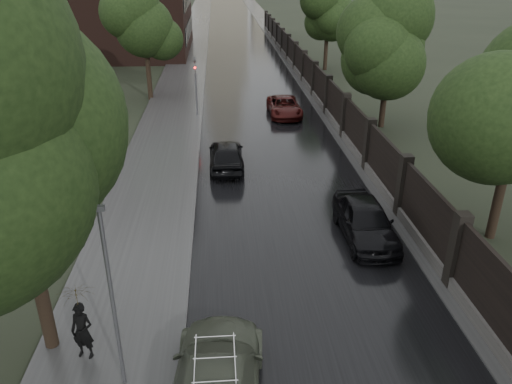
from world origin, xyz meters
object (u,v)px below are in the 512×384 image
object	(u,v)px
car_right_far	(284,107)
pedestrian_umbrella	(77,303)
car_right_near	(365,220)
tree_right_b	(390,47)
lamp_post	(112,300)
tree_right_c	(328,16)
tree_left_near	(4,126)
traffic_light	(196,82)
hatchback_left	(226,155)
tree_left_far	(144,28)

from	to	relation	value
car_right_far	pedestrian_umbrella	bearing A→B (deg)	-110.51
car_right_near	pedestrian_umbrella	size ratio (longest dim) A/B	1.72
pedestrian_umbrella	tree_right_b	bearing A→B (deg)	69.18
lamp_post	tree_right_c	bearing A→B (deg)	71.48
tree_left_near	pedestrian_umbrella	xyz separation A→B (m)	(1.04, -0.50, -4.53)
traffic_light	car_right_near	xyz separation A→B (m)	(6.89, -16.70, -1.63)
tree_right_c	car_right_near	size ratio (longest dim) A/B	1.57
tree_right_b	hatchback_left	size ratio (longest dim) A/B	1.64
lamp_post	car_right_far	world-z (taller)	lamp_post
tree_right_b	pedestrian_umbrella	xyz separation A→B (m)	(-14.06, -19.50, -3.06)
tree_left_far	car_right_far	size ratio (longest dim) A/B	1.63
tree_right_b	car_right_far	bearing A→B (deg)	153.50
traffic_light	car_right_far	world-z (taller)	traffic_light
lamp_post	tree_left_far	bearing A→B (deg)	95.21
tree_left_far	tree_right_b	world-z (taller)	tree_left_far
tree_left_near	tree_left_far	bearing A→B (deg)	90.85
lamp_post	hatchback_left	world-z (taller)	lamp_post
lamp_post	car_right_near	bearing A→B (deg)	40.34
car_right_near	pedestrian_umbrella	distance (m)	10.89
car_right_near	car_right_far	distance (m)	16.67
tree_right_c	hatchback_left	bearing A→B (deg)	-112.48
tree_left_near	pedestrian_umbrella	size ratio (longest dim) A/B	3.52
tree_left_near	tree_left_far	size ratio (longest dim) A/B	1.24
tree_left_near	traffic_light	size ratio (longest dim) A/B	2.29
lamp_post	tree_left_near	bearing A→B (deg)	145.71
tree_right_c	car_right_far	distance (m)	16.74
lamp_post	traffic_light	world-z (taller)	lamp_post
tree_left_near	car_right_near	size ratio (longest dim) A/B	2.04
traffic_light	pedestrian_umbrella	xyz separation A→B (m)	(-2.26, -22.49, -0.51)
tree_left_far	car_right_near	size ratio (longest dim) A/B	1.65
tree_left_far	tree_right_b	xyz separation A→B (m)	(15.50, -8.00, -0.29)
tree_left_far	lamp_post	world-z (taller)	tree_left_far
hatchback_left	pedestrian_umbrella	distance (m)	13.92
tree_left_far	pedestrian_umbrella	xyz separation A→B (m)	(1.44, -27.50, -3.35)
tree_left_near	traffic_light	world-z (taller)	tree_left_near
car_right_near	pedestrian_umbrella	xyz separation A→B (m)	(-9.15, -5.79, 1.13)
tree_left_far	tree_right_b	distance (m)	17.45
tree_right_c	car_right_near	distance (m)	32.36
tree_right_b	lamp_post	xyz separation A→B (m)	(-12.90, -20.50, -2.28)
traffic_light	tree_left_near	bearing A→B (deg)	-98.53
tree_right_b	car_right_near	xyz separation A→B (m)	(-4.91, -13.71, -4.19)
lamp_post	car_right_near	world-z (taller)	lamp_post
tree_right_b	hatchback_left	bearing A→B (deg)	-148.17
tree_left_near	tree_left_far	xyz separation A→B (m)	(-0.40, 27.00, -1.18)
tree_right_c	car_right_far	xyz separation A→B (m)	(-5.87, -15.07, -4.32)
tree_left_near	tree_right_c	distance (m)	39.99
traffic_light	car_right_far	size ratio (longest dim) A/B	0.88
traffic_light	pedestrian_umbrella	distance (m)	22.61
lamp_post	traffic_light	bearing A→B (deg)	87.32
tree_left_far	tree_right_c	xyz separation A→B (m)	(15.50, 10.00, -0.29)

